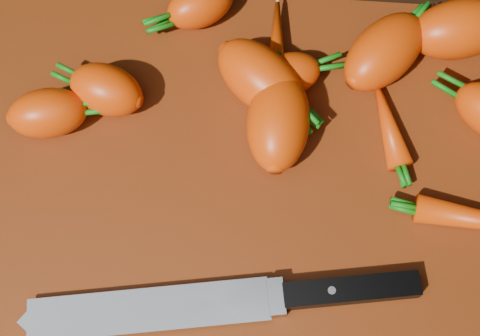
{
  "coord_description": "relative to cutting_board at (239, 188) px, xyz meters",
  "views": [
    {
      "loc": [
        0.01,
        -0.19,
        0.56
      ],
      "look_at": [
        0.0,
        0.01,
        0.03
      ],
      "focal_mm": 50.0,
      "sensor_mm": 36.0,
      "label": 1
    }
  ],
  "objects": [
    {
      "name": "carrot_7",
      "position": [
        0.03,
        0.12,
        0.02
      ],
      "size": [
        0.03,
        0.13,
        0.03
      ],
      "primitive_type": "ellipsoid",
      "rotation": [
        0.0,
        0.0,
        1.6
      ],
      "color": "#EA3D00",
      "rests_on": "cutting_board"
    },
    {
      "name": "carrot_9",
      "position": [
        0.13,
        0.07,
        0.02
      ],
      "size": [
        0.04,
        0.09,
        0.02
      ],
      "primitive_type": "ellipsoid",
      "rotation": [
        0.0,
        0.0,
        1.83
      ],
      "color": "#EA3D00",
      "rests_on": "cutting_board"
    },
    {
      "name": "carrot_5",
      "position": [
        0.04,
        0.1,
        0.03
      ],
      "size": [
        0.07,
        0.06,
        0.04
      ],
      "primitive_type": "ellipsoid",
      "rotation": [
        0.0,
        0.0,
        0.35
      ],
      "color": "#EA3D00",
      "rests_on": "cutting_board"
    },
    {
      "name": "cutting_board",
      "position": [
        0.0,
        0.0,
        0.0
      ],
      "size": [
        0.5,
        0.4,
        0.01
      ],
      "primitive_type": "cube",
      "color": "maroon",
      "rests_on": "ground"
    },
    {
      "name": "carrot_2",
      "position": [
        0.01,
        0.09,
        0.03
      ],
      "size": [
        0.1,
        0.1,
        0.05
      ],
      "primitive_type": "ellipsoid",
      "rotation": [
        0.0,
        0.0,
        -0.69
      ],
      "color": "#EA3D00",
      "rests_on": "cutting_board"
    },
    {
      "name": "carrot_0",
      "position": [
        -0.17,
        0.05,
        0.03
      ],
      "size": [
        0.08,
        0.06,
        0.04
      ],
      "primitive_type": "ellipsoid",
      "rotation": [
        0.0,
        0.0,
        0.23
      ],
      "color": "#EA3D00",
      "rests_on": "cutting_board"
    },
    {
      "name": "carrot_3",
      "position": [
        0.03,
        0.05,
        0.03
      ],
      "size": [
        0.06,
        0.09,
        0.05
      ],
      "primitive_type": "ellipsoid",
      "rotation": [
        0.0,
        0.0,
        1.55
      ],
      "color": "#EA3D00",
      "rests_on": "cutting_board"
    },
    {
      "name": "carrot_4",
      "position": [
        -0.05,
        0.17,
        0.03
      ],
      "size": [
        0.08,
        0.07,
        0.04
      ],
      "primitive_type": "ellipsoid",
      "rotation": [
        0.0,
        0.0,
        3.71
      ],
      "color": "#EA3D00",
      "rests_on": "cutting_board"
    },
    {
      "name": "ground",
      "position": [
        0.0,
        0.0,
        -0.01
      ],
      "size": [
        2.0,
        2.0,
        0.01
      ],
      "primitive_type": "cube",
      "color": "black"
    },
    {
      "name": "carrot_11",
      "position": [
        0.19,
        0.16,
        0.03
      ],
      "size": [
        0.1,
        0.08,
        0.05
      ],
      "primitive_type": "ellipsoid",
      "rotation": [
        0.0,
        0.0,
        0.26
      ],
      "color": "#EA3D00",
      "rests_on": "cutting_board"
    },
    {
      "name": "carrot_10",
      "position": [
        0.12,
        0.13,
        0.03
      ],
      "size": [
        0.1,
        0.1,
        0.05
      ],
      "primitive_type": "ellipsoid",
      "rotation": [
        0.0,
        0.0,
        0.87
      ],
      "color": "#EA3D00",
      "rests_on": "cutting_board"
    },
    {
      "name": "knife",
      "position": [
        -0.05,
        -0.11,
        0.01
      ],
      "size": [
        0.32,
        0.08,
        0.02
      ],
      "rotation": [
        0.0,
        0.0,
        0.17
      ],
      "color": "gray",
      "rests_on": "cutting_board"
    },
    {
      "name": "carrot_1",
      "position": [
        -0.12,
        0.07,
        0.03
      ],
      "size": [
        0.08,
        0.06,
        0.05
      ],
      "primitive_type": "ellipsoid",
      "rotation": [
        0.0,
        0.0,
        2.85
      ],
      "color": "#EA3D00",
      "rests_on": "cutting_board"
    }
  ]
}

